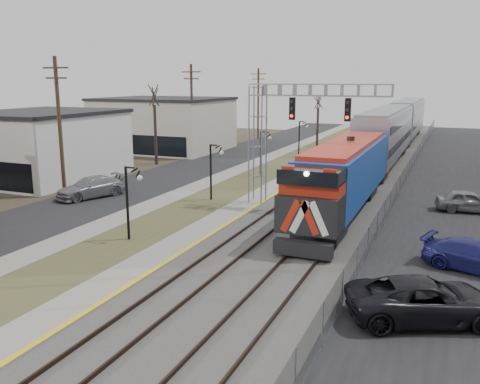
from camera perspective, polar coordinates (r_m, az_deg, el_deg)
The scene contains 18 objects.
street_west at distance 45.68m, azimuth -7.88°, elevation 1.82°, with size 7.00×120.00×0.04m, color black.
sidewalk at distance 43.59m, azimuth -2.78°, elevation 1.44°, with size 2.00×120.00×0.08m, color gray.
grass_median at distance 42.41m, azimuth 0.88°, elevation 1.13°, with size 4.00×120.00×0.06m, color #444A27.
platform at distance 41.39m, azimuth 4.74°, elevation 0.93°, with size 2.00×120.00×0.24m, color gray.
ballast_bed at distance 40.16m, azimuth 11.53°, elevation 0.34°, with size 8.00×120.00×0.20m, color #595651.
platform_edge at distance 41.10m, azimuth 5.91°, elevation 1.01°, with size 0.24×120.00×0.01m, color gold.
track_near at distance 40.55m, azimuth 8.77°, elevation 0.81°, with size 1.58×120.00×0.15m.
track_far at distance 39.87m, azimuth 13.65°, elevation 0.41°, with size 1.58×120.00×0.15m.
train at distance 55.32m, azimuth 16.55°, elevation 6.27°, with size 3.00×63.05×5.33m.
signal_gantry at distance 33.32m, azimuth 4.78°, elevation 7.65°, with size 9.00×1.07×8.15m.
lampposts at distance 27.55m, azimuth -12.20°, elevation -1.17°, with size 0.14×62.14×4.00m.
utility_poles at distance 38.78m, azimuth -19.57°, elevation 6.78°, with size 0.28×80.28×10.00m.
fence at distance 39.46m, azimuth 17.56°, elevation 0.83°, with size 0.04×120.00×1.60m, color gray.
bare_trees at distance 49.21m, azimuth -6.82°, elevation 5.77°, with size 12.30×42.30×5.95m.
car_lot_c at distance 19.38m, azimuth 20.08°, elevation -11.43°, with size 2.52×5.47×1.52m, color black.
car_lot_d at distance 24.96m, azimuth 25.11°, elevation -6.68°, with size 1.91×4.69×1.36m, color navy.
car_lot_e at distance 35.85m, azimuth 24.33°, elevation -1.01°, with size 1.65×4.09×1.39m, color slate.
car_street_b at distance 38.27m, azimuth -16.40°, elevation 0.46°, with size 2.08×5.12×1.48m, color gray.
Camera 1 is at (11.50, -3.58, 8.36)m, focal length 38.00 mm.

